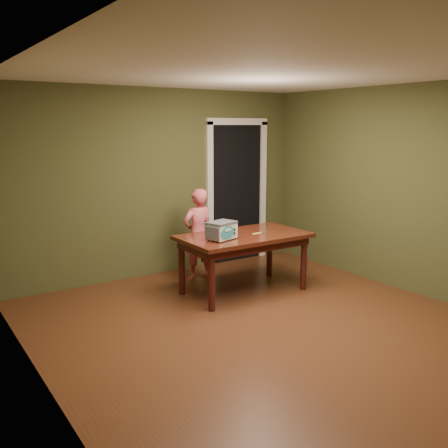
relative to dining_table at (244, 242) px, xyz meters
The scene contains 8 objects.
floor 1.40m from the dining_table, 112.41° to the right, with size 5.00×5.00×0.00m, color #562B18.
room_shell 1.63m from the dining_table, 112.41° to the right, with size 4.52×5.02×2.61m.
doorway 1.87m from the dining_table, 63.15° to the left, with size 1.10×0.66×2.25m.
dining_table is the anchor object (origin of this frame).
toy_oven 0.46m from the dining_table, 166.83° to the right, with size 0.40×0.32×0.22m.
baking_pan 0.29m from the dining_table, 12.74° to the right, with size 0.10×0.10×0.02m.
spatula 0.22m from the dining_table, 16.78° to the right, with size 0.18×0.03×0.01m, color #EDE567.
child 0.82m from the dining_table, 103.52° to the left, with size 0.46×0.30×1.26m, color #D65863.
Camera 1 is at (-3.12, -3.78, 2.08)m, focal length 40.00 mm.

